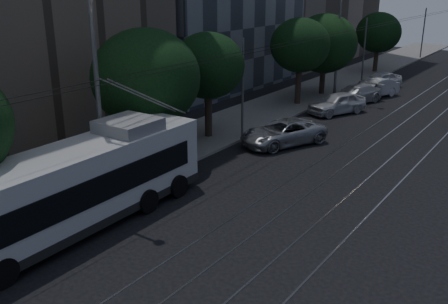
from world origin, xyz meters
TOP-DOWN VIEW (x-y plane):
  - ground at (0.00, 0.00)m, footprint 120.00×120.00m
  - sidewalk at (-7.50, 20.00)m, footprint 5.00×90.00m
  - tram_rails at (2.50, 20.00)m, footprint 4.52×90.00m
  - overhead_wires at (-4.97, 20.00)m, footprint 2.23×90.00m
  - trolleybus at (-4.10, -3.30)m, footprint 2.81×12.52m
  - pickup_silver at (-2.70, 10.37)m, footprint 4.31×5.74m
  - car_white_a at (-3.00, 18.93)m, footprint 3.51×4.87m
  - car_white_b at (-3.15, 22.88)m, footprint 3.52×5.23m
  - car_white_c at (-2.70, 25.77)m, footprint 3.27×4.86m
  - car_white_d at (-3.41, 29.50)m, footprint 3.27×4.66m
  - tree_1 at (-7.00, 3.69)m, footprint 5.51×5.51m
  - tree_2 at (-7.00, 8.87)m, footprint 4.31×4.31m
  - tree_3 at (-6.50, 19.61)m, footprint 4.46×4.46m
  - tree_4 at (-6.50, 24.00)m, footprint 5.29×5.29m
  - tree_5 at (-6.50, 37.07)m, footprint 4.51×4.51m
  - streetlamp_near at (-4.86, -0.93)m, footprint 2.35×0.44m
  - streetlamp_far at (-4.83, 23.69)m, footprint 2.32×0.44m

SIDE VIEW (x-z plane):
  - ground at x=0.00m, z-range 0.00..0.00m
  - tram_rails at x=2.50m, z-range 0.00..0.02m
  - sidewalk at x=-7.50m, z-range 0.00..0.15m
  - car_white_b at x=-3.15m, z-range 0.00..1.41m
  - pickup_silver at x=-2.70m, z-range 0.00..1.45m
  - car_white_d at x=-3.41m, z-range 0.00..1.47m
  - car_white_c at x=-2.70m, z-range 0.00..1.51m
  - car_white_a at x=-3.00m, z-range 0.00..1.54m
  - trolleybus at x=-4.10m, z-range -1.10..4.53m
  - overhead_wires at x=-4.97m, z-range 0.47..6.47m
  - tree_5 at x=-6.50m, z-range 1.02..7.14m
  - tree_4 at x=-6.50m, z-range 0.93..7.56m
  - tree_2 at x=-7.00m, z-range 1.22..7.57m
  - tree_1 at x=-7.00m, z-range 0.99..7.95m
  - tree_3 at x=-6.50m, z-range 1.25..7.82m
  - streetlamp_far at x=-4.83m, z-range 1.00..10.52m
  - streetlamp_near at x=-4.86m, z-range 1.01..10.68m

